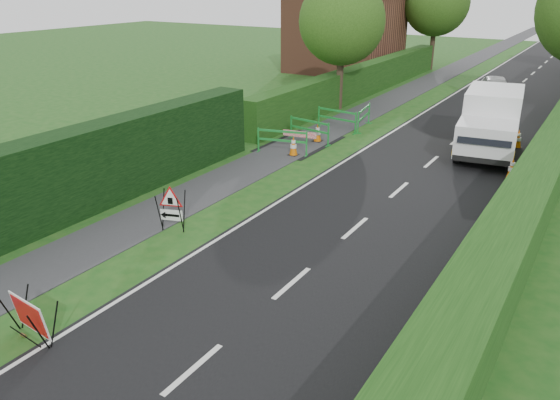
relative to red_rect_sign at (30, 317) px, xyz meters
The scene contains 24 objects.
ground 3.55m from the red_rect_sign, 78.14° to the left, with size 120.00×120.00×0.00m, color #174A15.
road_surface 38.58m from the red_rect_sign, 85.21° to the left, with size 6.00×90.00×0.02m, color black.
footpath 38.51m from the red_rect_sign, 93.39° to the left, with size 2.00×90.00×0.02m, color #2D2D30.
hedge_west_near 5.51m from the red_rect_sign, 141.22° to the left, with size 1.10×18.00×2.50m, color black.
hedge_west_far 25.80m from the red_rect_sign, 99.55° to the left, with size 1.00×24.00×1.80m, color #14380F.
hedge_east 20.74m from the red_rect_sign, 69.62° to the left, with size 1.20×50.00×1.50m, color #14380F.
house_west 34.78m from the red_rect_sign, 105.51° to the left, with size 7.50×7.40×7.88m.
tree_nw 22.14m from the red_rect_sign, 100.25° to the left, with size 4.40×4.40×6.70m.
tree_fw 37.88m from the red_rect_sign, 95.91° to the left, with size 4.80×4.80×7.24m.
red_rect_sign is the anchor object (origin of this frame).
triangle_sign 5.18m from the red_rect_sign, 101.42° to the left, with size 0.99×0.99×1.14m.
works_van 18.01m from the red_rect_sign, 74.80° to the left, with size 2.78×5.55×2.43m.
traffic_cone_0 15.78m from the red_rect_sign, 67.03° to the left, with size 0.38×0.38×0.79m.
traffic_cone_1 18.31m from the red_rect_sign, 72.95° to the left, with size 0.38×0.38×0.79m.
traffic_cone_2 19.51m from the red_rect_sign, 73.16° to the left, with size 0.38×0.38×0.79m.
traffic_cone_3 13.03m from the red_rect_sign, 97.54° to the left, with size 0.38×0.38×0.79m.
traffic_cone_4 15.28m from the red_rect_sign, 96.88° to the left, with size 0.38×0.38×0.79m.
ped_barrier_0 13.06m from the red_rect_sign, 99.70° to the left, with size 2.08×0.86×1.00m.
ped_barrier_1 15.07m from the red_rect_sign, 98.01° to the left, with size 2.09×0.67×1.00m.
ped_barrier_2 17.36m from the red_rect_sign, 96.43° to the left, with size 2.09×0.59×1.00m.
ped_barrier_3 18.31m from the red_rect_sign, 93.31° to the left, with size 0.67×2.09×1.00m.
redwhite_plank 14.57m from the red_rect_sign, 98.97° to the left, with size 1.50×0.04×0.25m, color red.
litter_can 0.58m from the red_rect_sign, 166.78° to the right, with size 0.07×0.07×0.12m, color #BF7F4C.
hatchback_car 28.45m from the red_rect_sign, 84.50° to the left, with size 1.56×3.89×1.32m, color silver.
Camera 1 is at (7.99, -8.42, 6.54)m, focal length 35.00 mm.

